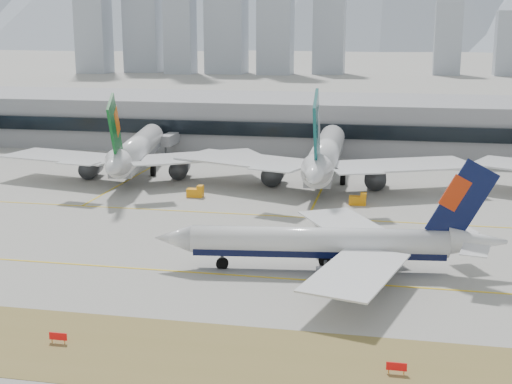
% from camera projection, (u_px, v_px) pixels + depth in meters
% --- Properties ---
extents(ground, '(3000.00, 3000.00, 0.00)m').
position_uv_depth(ground, '(199.00, 262.00, 112.65)').
color(ground, '#9D9A93').
rests_on(ground, ground).
extents(taxiing_airliner, '(53.21, 45.93, 17.89)m').
position_uv_depth(taxiing_airliner, '(331.00, 244.00, 107.54)').
color(taxiing_airliner, white).
rests_on(taxiing_airliner, ground).
extents(widebody_eva, '(63.84, 63.24, 23.11)m').
position_uv_depth(widebody_eva, '(136.00, 152.00, 175.62)').
color(widebody_eva, white).
rests_on(widebody_eva, ground).
extents(widebody_cathay, '(70.10, 68.45, 24.99)m').
position_uv_depth(widebody_cathay, '(325.00, 157.00, 166.13)').
color(widebody_cathay, white).
rests_on(widebody_cathay, ground).
extents(terminal, '(280.00, 43.10, 15.00)m').
position_uv_depth(terminal, '(299.00, 122.00, 220.65)').
color(terminal, gray).
rests_on(terminal, ground).
extents(hold_sign_left, '(2.20, 0.15, 1.35)m').
position_uv_depth(hold_sign_left, '(58.00, 336.00, 83.41)').
color(hold_sign_left, red).
rests_on(hold_sign_left, ground).
extents(hold_sign_right, '(2.20, 0.15, 1.35)m').
position_uv_depth(hold_sign_right, '(396.00, 367.00, 76.00)').
color(hold_sign_right, red).
rests_on(hold_sign_right, ground).
extents(gse_b, '(3.55, 2.00, 2.60)m').
position_uv_depth(gse_b, '(196.00, 192.00, 155.36)').
color(gse_b, orange).
rests_on(gse_b, ground).
extents(gse_c, '(3.55, 2.00, 2.60)m').
position_uv_depth(gse_c, '(358.00, 200.00, 148.45)').
color(gse_c, orange).
rests_on(gse_c, ground).
extents(city_skyline, '(342.00, 49.80, 140.00)m').
position_uv_depth(city_skyline, '(224.00, 9.00, 554.82)').
color(city_skyline, '#9DA6B3').
rests_on(city_skyline, ground).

